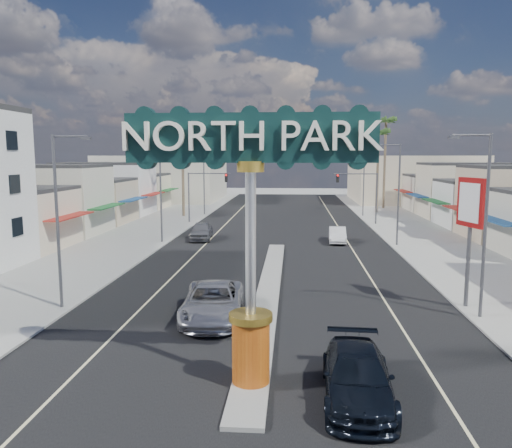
% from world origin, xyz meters
% --- Properties ---
extents(ground, '(160.00, 160.00, 0.00)m').
position_xyz_m(ground, '(0.00, 30.00, 0.00)').
color(ground, gray).
rests_on(ground, ground).
extents(road, '(20.00, 120.00, 0.01)m').
position_xyz_m(road, '(0.00, 30.00, 0.01)').
color(road, black).
rests_on(road, ground).
extents(median_island, '(1.30, 30.00, 0.16)m').
position_xyz_m(median_island, '(0.00, 14.00, 0.08)').
color(median_island, gray).
rests_on(median_island, ground).
extents(sidewalk_left, '(8.00, 120.00, 0.12)m').
position_xyz_m(sidewalk_left, '(-14.00, 30.00, 0.06)').
color(sidewalk_left, gray).
rests_on(sidewalk_left, ground).
extents(sidewalk_right, '(8.00, 120.00, 0.12)m').
position_xyz_m(sidewalk_right, '(14.00, 30.00, 0.06)').
color(sidewalk_right, gray).
rests_on(sidewalk_right, ground).
extents(storefront_row_left, '(12.00, 42.00, 6.00)m').
position_xyz_m(storefront_row_left, '(-24.00, 43.00, 3.00)').
color(storefront_row_left, beige).
rests_on(storefront_row_left, ground).
extents(storefront_row_right, '(12.00, 42.00, 6.00)m').
position_xyz_m(storefront_row_right, '(24.00, 43.00, 3.00)').
color(storefront_row_right, '#B7B29E').
rests_on(storefront_row_right, ground).
extents(backdrop_far_left, '(20.00, 20.00, 8.00)m').
position_xyz_m(backdrop_far_left, '(-22.00, 75.00, 4.00)').
color(backdrop_far_left, '#B7B29E').
rests_on(backdrop_far_left, ground).
extents(backdrop_far_right, '(20.00, 20.00, 8.00)m').
position_xyz_m(backdrop_far_right, '(22.00, 75.00, 4.00)').
color(backdrop_far_right, beige).
rests_on(backdrop_far_right, ground).
extents(gateway_sign, '(8.20, 1.50, 9.15)m').
position_xyz_m(gateway_sign, '(0.00, 1.98, 5.93)').
color(gateway_sign, '#B23C0D').
rests_on(gateway_sign, median_island).
extents(traffic_signal_left, '(5.09, 0.45, 6.00)m').
position_xyz_m(traffic_signal_left, '(-9.18, 43.99, 4.27)').
color(traffic_signal_left, '#47474C').
rests_on(traffic_signal_left, ground).
extents(traffic_signal_right, '(5.09, 0.45, 6.00)m').
position_xyz_m(traffic_signal_right, '(9.18, 43.99, 4.27)').
color(traffic_signal_right, '#47474C').
rests_on(traffic_signal_right, ground).
extents(streetlight_l_near, '(2.03, 0.22, 9.00)m').
position_xyz_m(streetlight_l_near, '(-10.43, 10.00, 5.07)').
color(streetlight_l_near, '#47474C').
rests_on(streetlight_l_near, ground).
extents(streetlight_l_mid, '(2.03, 0.22, 9.00)m').
position_xyz_m(streetlight_l_mid, '(-10.43, 30.00, 5.07)').
color(streetlight_l_mid, '#47474C').
rests_on(streetlight_l_mid, ground).
extents(streetlight_l_far, '(2.03, 0.22, 9.00)m').
position_xyz_m(streetlight_l_far, '(-10.43, 52.00, 5.07)').
color(streetlight_l_far, '#47474C').
rests_on(streetlight_l_far, ground).
extents(streetlight_r_near, '(2.03, 0.22, 9.00)m').
position_xyz_m(streetlight_r_near, '(10.43, 10.00, 5.07)').
color(streetlight_r_near, '#47474C').
rests_on(streetlight_r_near, ground).
extents(streetlight_r_mid, '(2.03, 0.22, 9.00)m').
position_xyz_m(streetlight_r_mid, '(10.43, 30.00, 5.07)').
color(streetlight_r_mid, '#47474C').
rests_on(streetlight_r_mid, ground).
extents(streetlight_r_far, '(2.03, 0.22, 9.00)m').
position_xyz_m(streetlight_r_far, '(10.43, 52.00, 5.07)').
color(streetlight_r_far, '#47474C').
rests_on(streetlight_r_far, ground).
extents(palm_left_far, '(2.60, 2.60, 13.10)m').
position_xyz_m(palm_left_far, '(-13.00, 50.00, 11.50)').
color(palm_left_far, brown).
rests_on(palm_left_far, ground).
extents(palm_right_mid, '(2.60, 2.60, 12.10)m').
position_xyz_m(palm_right_mid, '(13.00, 56.00, 10.60)').
color(palm_right_mid, brown).
rests_on(palm_right_mid, ground).
extents(palm_right_far, '(2.60, 2.60, 14.10)m').
position_xyz_m(palm_right_far, '(15.00, 62.00, 12.39)').
color(palm_right_far, brown).
rests_on(palm_right_far, ground).
extents(suv_left, '(3.38, 6.45, 1.73)m').
position_xyz_m(suv_left, '(-2.46, 8.98, 0.87)').
color(suv_left, '#AFAFB4').
rests_on(suv_left, ground).
extents(suv_right, '(2.45, 5.53, 1.58)m').
position_xyz_m(suv_right, '(3.55, 1.27, 0.79)').
color(suv_right, black).
rests_on(suv_right, ground).
extents(car_parked_left, '(2.32, 5.02, 1.67)m').
position_xyz_m(car_parked_left, '(-7.34, 32.17, 0.83)').
color(car_parked_left, slate).
rests_on(car_parked_left, ground).
extents(car_parked_right, '(1.74, 4.42, 1.43)m').
position_xyz_m(car_parked_right, '(5.50, 31.52, 0.72)').
color(car_parked_right, silver).
rests_on(car_parked_right, ground).
extents(bank_pylon_sign, '(0.81, 2.09, 6.72)m').
position_xyz_m(bank_pylon_sign, '(10.49, 11.76, 5.20)').
color(bank_pylon_sign, '#47474C').
rests_on(bank_pylon_sign, sidewalk_right).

